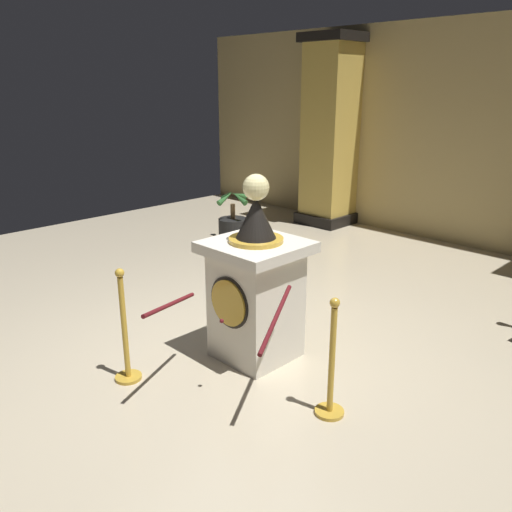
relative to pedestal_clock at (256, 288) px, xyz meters
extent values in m
plane|color=beige|center=(-0.20, -0.04, -0.71)|extent=(12.15, 12.15, 0.00)
cube|color=tan|center=(-0.20, 5.13, 1.07)|extent=(12.15, 0.16, 3.55)
cube|color=silver|center=(0.00, 0.00, -0.17)|extent=(0.68, 0.68, 1.06)
cube|color=silver|center=(0.00, 0.00, 0.41)|extent=(0.85, 0.85, 0.10)
cylinder|color=gold|center=(0.00, -0.35, -0.05)|extent=(0.44, 0.03, 0.44)
cylinder|color=black|center=(0.00, -0.34, -0.05)|extent=(0.49, 0.01, 0.49)
cylinder|color=gold|center=(0.00, 0.00, 0.48)|extent=(0.51, 0.51, 0.04)
cone|color=black|center=(0.00, 0.00, 0.69)|extent=(0.37, 0.37, 0.39)
cylinder|color=gold|center=(0.00, 0.00, 0.88)|extent=(0.03, 0.03, 0.06)
sphere|color=beige|center=(0.00, 0.00, 0.97)|extent=(0.24, 0.24, 0.24)
cylinder|color=gold|center=(-0.50, -1.13, -0.69)|extent=(0.24, 0.24, 0.03)
cylinder|color=gold|center=(-0.50, -1.13, -0.21)|extent=(0.05, 0.05, 0.98)
sphere|color=gold|center=(-0.50, -1.13, 0.32)|extent=(0.08, 0.08, 0.08)
cylinder|color=gold|center=(1.11, -0.26, -0.69)|extent=(0.24, 0.24, 0.03)
cylinder|color=gold|center=(1.11, -0.26, -0.24)|extent=(0.05, 0.05, 0.94)
sphere|color=gold|center=(1.11, -0.26, 0.27)|extent=(0.08, 0.08, 0.08)
cylinder|color=#591419|center=(-0.10, -0.92, 0.08)|extent=(0.47, 0.83, 0.22)
cylinder|color=#591419|center=(0.71, -0.48, 0.08)|extent=(0.47, 0.83, 0.22)
sphere|color=#591419|center=(0.31, -0.70, -0.01)|extent=(0.04, 0.04, 0.04)
cube|color=black|center=(-2.73, 4.66, -0.61)|extent=(0.91, 0.91, 0.20)
cube|color=gold|center=(-2.73, 4.66, 1.00)|extent=(0.79, 0.79, 3.41)
cube|color=black|center=(-2.73, 4.66, 2.62)|extent=(0.95, 0.95, 0.16)
cylinder|color=black|center=(-3.10, 2.54, -0.51)|extent=(0.49, 0.49, 0.38)
cylinder|color=brown|center=(-3.10, 2.54, -0.19)|extent=(0.08, 0.08, 0.25)
cone|color=#2D662D|center=(-2.94, 2.55, 0.06)|extent=(0.34, 0.11, 0.22)
cone|color=#2D662D|center=(-3.12, 2.70, 0.06)|extent=(0.14, 0.34, 0.21)
cone|color=#2D662D|center=(-3.26, 2.57, 0.06)|extent=(0.34, 0.15, 0.26)
cone|color=#2D662D|center=(-3.10, 2.38, 0.06)|extent=(0.10, 0.33, 0.23)
camera|label=1|loc=(3.26, -3.25, 1.84)|focal=36.69mm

